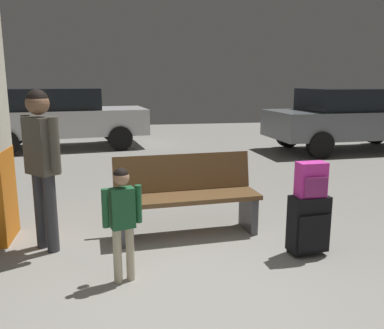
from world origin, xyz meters
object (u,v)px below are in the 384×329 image
Objects in this scene: bench at (187,196)px; adult at (41,153)px; suitcase at (309,224)px; child at (122,213)px; parked_car_side at (351,118)px; backpack_bright at (311,180)px; parked_car_far at (62,116)px.

bench is 1.60m from adult.
suitcase is at bearing -12.97° from adult.
child is (-1.82, -0.23, 0.30)m from suitcase.
parked_car_side reaches higher than suitcase.
backpack_bright is 1.84m from child.
backpack_bright is 6.72m from parked_car_side.
bench is 6.74m from parked_car_far.
child is 0.24× the size of parked_car_side.
adult reaches higher than bench.
adult is (-2.58, 0.60, 0.24)m from backpack_bright.
backpack_bright is 0.34× the size of child.
bench is 6.82m from parked_car_side.
parked_car_far and parked_car_side have the same top height.
suitcase is 1.78× the size of backpack_bright.
adult is (-2.58, 0.60, 0.69)m from suitcase.
parked_car_far reaches higher than suitcase.
backpack_bright is 7.87m from parked_car_far.
suitcase is 2.74m from adult.
suitcase is 0.45m from backpack_bright.
adult reaches higher than parked_car_side.
backpack_bright is at bearing 7.35° from child.
suitcase is at bearing -35.79° from bench.
bench is at bearing 144.18° from backpack_bright.
parked_car_far is at bearing 108.67° from bench.
child reaches higher than bench.
parked_car_side is at bearing 44.43° from bench.
adult is at bearing -172.50° from bench.
bench is 0.38× the size of parked_car_far.
bench reaches higher than suitcase.
parked_car_far is at bearing 167.11° from parked_car_side.
parked_car_far is (-2.15, 6.38, 0.36)m from bench.
adult reaches higher than backpack_bright.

